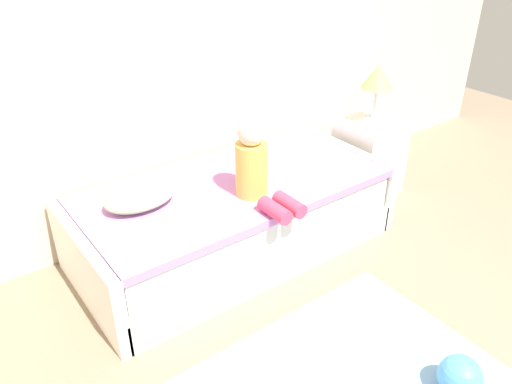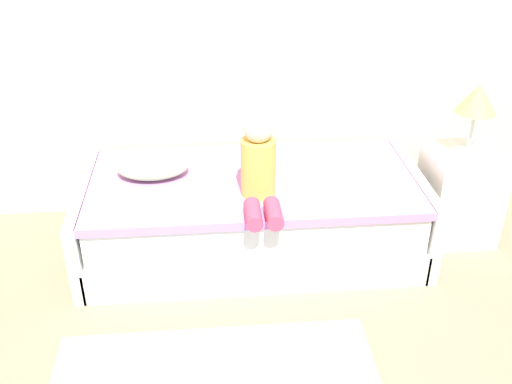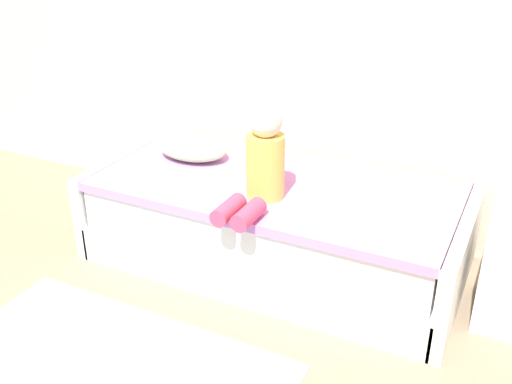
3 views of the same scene
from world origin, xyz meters
TOP-DOWN VIEW (x-y plane):
  - bed at (0.15, 2.00)m, footprint 2.11×1.00m
  - child_figure at (0.17, 1.77)m, footprint 0.20×0.51m
  - pillow at (-0.45, 2.10)m, footprint 0.44×0.30m

SIDE VIEW (x-z plane):
  - bed at x=0.15m, z-range 0.00..0.50m
  - pillow at x=-0.45m, z-range 0.50..0.63m
  - child_figure at x=0.17m, z-range 0.45..0.96m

